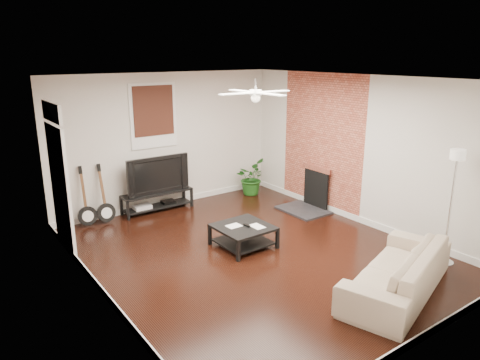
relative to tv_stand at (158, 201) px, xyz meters
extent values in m
cube|color=black|center=(0.40, -2.78, -0.21)|extent=(5.00, 6.00, 0.01)
cube|color=white|center=(0.40, -2.78, 2.59)|extent=(5.00, 6.00, 0.01)
cube|color=silver|center=(0.40, 0.22, 1.19)|extent=(5.00, 0.01, 2.80)
cube|color=silver|center=(0.40, -5.78, 1.19)|extent=(5.00, 0.01, 2.80)
cube|color=silver|center=(-2.10, -2.78, 1.19)|extent=(0.01, 6.00, 2.80)
cube|color=silver|center=(2.90, -2.78, 1.19)|extent=(0.01, 6.00, 2.80)
cube|color=#AB4B37|center=(2.89, -1.78, 1.19)|extent=(0.02, 2.20, 2.80)
cube|color=black|center=(2.60, -1.78, 0.25)|extent=(0.80, 1.10, 0.92)
cube|color=#3A170F|center=(0.10, 0.19, 1.74)|extent=(1.00, 0.06, 1.30)
cube|color=white|center=(-2.06, -0.88, 1.04)|extent=(0.08, 1.00, 2.50)
cube|color=black|center=(0.00, 0.00, 0.00)|extent=(1.48, 0.39, 0.41)
imported|color=black|center=(0.00, 0.02, 0.59)|extent=(1.32, 0.17, 0.76)
cube|color=black|center=(0.40, -2.47, -0.02)|extent=(0.89, 0.89, 0.37)
imported|color=tan|center=(1.22, -4.91, 0.12)|extent=(2.40, 1.52, 0.65)
imported|color=#1C5618|center=(2.25, -0.20, 0.19)|extent=(0.94, 0.95, 0.80)
camera|label=1|loc=(-3.72, -8.13, 2.96)|focal=33.41mm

